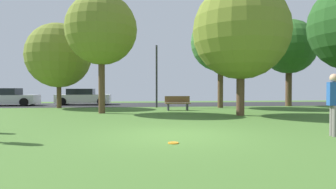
{
  "coord_description": "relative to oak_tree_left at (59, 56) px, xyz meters",
  "views": [
    {
      "loc": [
        -1.17,
        -8.36,
        1.4
      ],
      "look_at": [
        0.0,
        2.16,
        1.17
      ],
      "focal_mm": 30.46,
      "sensor_mm": 36.0,
      "label": 1
    }
  ],
  "objects": [
    {
      "name": "ground_plane",
      "position": [
        6.59,
        -12.4,
        -3.69
      ],
      "size": [
        44.0,
        44.0,
        0.0
      ],
      "primitive_type": "plane",
      "color": "#47702D"
    },
    {
      "name": "road_strip",
      "position": [
        6.59,
        3.6,
        -3.69
      ],
      "size": [
        44.0,
        6.4,
        0.01
      ],
      "primitive_type": "cube",
      "color": "#28282B",
      "rests_on": "ground_plane"
    },
    {
      "name": "oak_tree_left",
      "position": [
        0.0,
        0.0,
        0.0
      ],
      "size": [
        4.5,
        4.5,
        5.95
      ],
      "color": "brown",
      "rests_on": "ground_plane"
    },
    {
      "name": "oak_tree_center",
      "position": [
        17.27,
        0.33,
        0.92
      ],
      "size": [
        4.19,
        4.19,
        6.74
      ],
      "color": "brown",
      "rests_on": "ground_plane"
    },
    {
      "name": "birch_tree_lone",
      "position": [
        3.49,
        -4.57,
        0.97
      ],
      "size": [
        3.95,
        3.95,
        6.65
      ],
      "color": "brown",
      "rests_on": "ground_plane"
    },
    {
      "name": "maple_tree_near",
      "position": [
        10.73,
        -6.67,
        0.61
      ],
      "size": [
        4.91,
        4.91,
        6.77
      ],
      "color": "brown",
      "rests_on": "ground_plane"
    },
    {
      "name": "maple_tree_far",
      "position": [
        11.4,
        -0.92,
        1.01
      ],
      "size": [
        4.26,
        4.26,
        6.85
      ],
      "color": "brown",
      "rests_on": "ground_plane"
    },
    {
      "name": "person_thrower",
      "position": [
        11.12,
        -13.09,
        -2.67
      ],
      "size": [
        0.36,
        0.3,
        1.82
      ],
      "rotation": [
        0.0,
        0.0,
        2.95
      ],
      "color": "slate",
      "rests_on": "ground_plane"
    },
    {
      "name": "frisbee_disc",
      "position": [
        6.35,
        -13.63,
        -3.68
      ],
      "size": [
        0.27,
        0.27,
        0.03
      ],
      "primitive_type": "cylinder",
      "color": "orange",
      "rests_on": "ground_plane"
    },
    {
      "name": "parked_car_silver",
      "position": [
        -4.91,
        3.35,
        -3.05
      ],
      "size": [
        4.54,
        2.08,
        1.4
      ],
      "color": "#B7B7BC",
      "rests_on": "ground_plane"
    },
    {
      "name": "parked_car_white",
      "position": [
        0.96,
        3.87,
        -3.06
      ],
      "size": [
        4.42,
        2.04,
        1.36
      ],
      "color": "white",
      "rests_on": "ground_plane"
    },
    {
      "name": "park_bench",
      "position": [
        8.0,
        -2.98,
        -3.23
      ],
      "size": [
        1.6,
        0.45,
        0.9
      ],
      "rotation": [
        0.0,
        0.0,
        3.14
      ],
      "color": "brown",
      "rests_on": "ground_plane"
    },
    {
      "name": "street_lamp_post",
      "position": [
        6.87,
        -0.2,
        -1.44
      ],
      "size": [
        0.14,
        0.14,
        4.5
      ],
      "primitive_type": "cylinder",
      "color": "#2D2D33",
      "rests_on": "ground_plane"
    }
  ]
}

